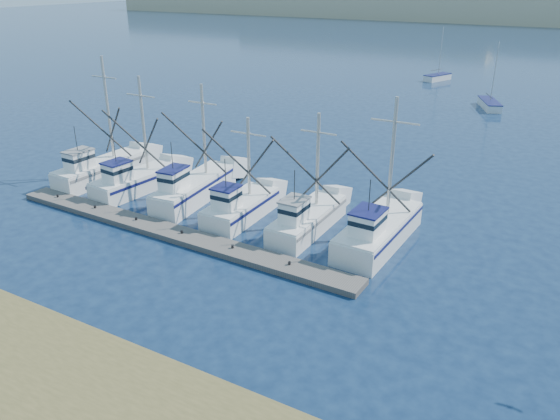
# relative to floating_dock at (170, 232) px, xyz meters

# --- Properties ---
(ground) EXTENTS (500.00, 500.00, 0.00)m
(ground) POSITION_rel_floating_dock_xyz_m (9.69, -6.32, -0.18)
(ground) COLOR #0D1D39
(ground) RESTS_ON ground
(floating_dock) EXTENTS (27.09, 2.57, 0.36)m
(floating_dock) POSITION_rel_floating_dock_xyz_m (0.00, 0.00, 0.00)
(floating_dock) COLOR #58544F
(floating_dock) RESTS_ON ground
(trawler_fleet) EXTENTS (26.75, 8.98, 9.82)m
(trawler_fleet) POSITION_rel_floating_dock_xyz_m (0.38, 4.96, 0.78)
(trawler_fleet) COLOR white
(trawler_fleet) RESTS_ON ground
(sailboat_near) EXTENTS (3.89, 6.25, 8.10)m
(sailboat_near) POSITION_rel_floating_dock_xyz_m (11.51, 48.26, 0.31)
(sailboat_near) COLOR white
(sailboat_near) RESTS_ON ground
(sailboat_far) EXTENTS (3.47, 5.30, 8.10)m
(sailboat_far) POSITION_rel_floating_dock_xyz_m (0.75, 64.56, 0.32)
(sailboat_far) COLOR white
(sailboat_far) RESTS_ON ground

